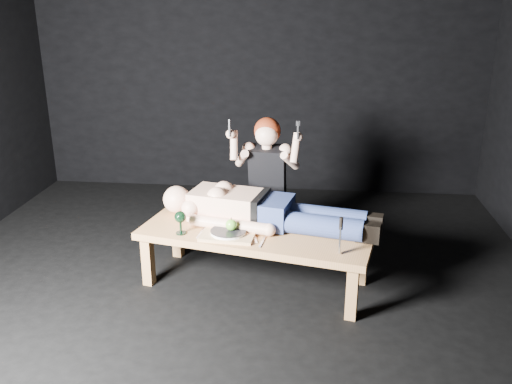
# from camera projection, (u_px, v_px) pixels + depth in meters

# --- Properties ---
(ground) EXTENTS (5.00, 5.00, 0.00)m
(ground) POSITION_uv_depth(u_px,v_px,m) (226.00, 294.00, 4.15)
(ground) COLOR black
(ground) RESTS_ON ground
(back_wall) EXTENTS (5.00, 0.00, 5.00)m
(back_wall) POSITION_uv_depth(u_px,v_px,m) (258.00, 59.00, 5.99)
(back_wall) COLOR black
(back_wall) RESTS_ON ground
(table) EXTENTS (1.86, 1.02, 0.45)m
(table) POSITION_uv_depth(u_px,v_px,m) (255.00, 258.00, 4.24)
(table) COLOR #AF7649
(table) RESTS_ON ground
(lying_man) EXTENTS (2.02, 0.99, 0.29)m
(lying_man) POSITION_uv_depth(u_px,v_px,m) (269.00, 207.00, 4.24)
(lying_man) COLOR #D8AF8F
(lying_man) RESTS_ON table
(kneeling_woman) EXTENTS (0.71, 0.78, 1.24)m
(kneeling_woman) POSITION_uv_depth(u_px,v_px,m) (269.00, 182.00, 4.74)
(kneeling_woman) COLOR black
(kneeling_woman) RESTS_ON ground
(serving_tray) EXTENTS (0.42, 0.32, 0.02)m
(serving_tray) POSITION_uv_depth(u_px,v_px,m) (228.00, 235.00, 4.07)
(serving_tray) COLOR tan
(serving_tray) RESTS_ON table
(plate) EXTENTS (0.29, 0.29, 0.02)m
(plate) POSITION_uv_depth(u_px,v_px,m) (228.00, 232.00, 4.06)
(plate) COLOR white
(plate) RESTS_ON serving_tray
(apple) EXTENTS (0.09, 0.09, 0.09)m
(apple) POSITION_uv_depth(u_px,v_px,m) (231.00, 225.00, 4.05)
(apple) COLOR #4F9724
(apple) RESTS_ON plate
(goblet) EXTENTS (0.10, 0.10, 0.18)m
(goblet) POSITION_uv_depth(u_px,v_px,m) (181.00, 223.00, 4.09)
(goblet) COLOR black
(goblet) RESTS_ON table
(fork_flat) EXTENTS (0.03, 0.19, 0.01)m
(fork_flat) POSITION_uv_depth(u_px,v_px,m) (201.00, 233.00, 4.12)
(fork_flat) COLOR #B2B2B7
(fork_flat) RESTS_ON table
(knife_flat) EXTENTS (0.04, 0.19, 0.01)m
(knife_flat) POSITION_uv_depth(u_px,v_px,m) (262.00, 242.00, 3.97)
(knife_flat) COLOR #B2B2B7
(knife_flat) RESTS_ON table
(spoon_flat) EXTENTS (0.06, 0.19, 0.01)m
(spoon_flat) POSITION_uv_depth(u_px,v_px,m) (255.00, 238.00, 4.03)
(spoon_flat) COLOR #B2B2B7
(spoon_flat) RESTS_ON table
(carving_knife) EXTENTS (0.04, 0.05, 0.27)m
(carving_knife) POSITION_uv_depth(u_px,v_px,m) (340.00, 236.00, 3.74)
(carving_knife) COLOR #B2B2B7
(carving_knife) RESTS_ON table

